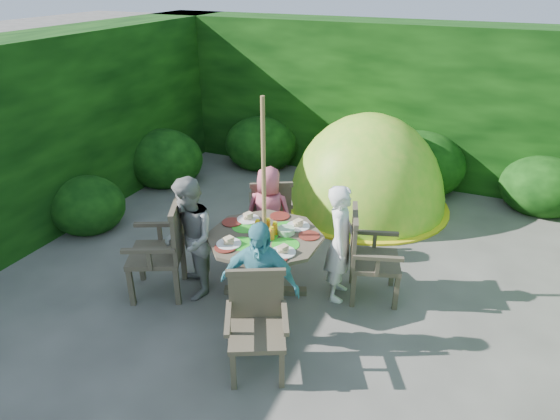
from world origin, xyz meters
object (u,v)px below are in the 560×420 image
at_px(child_back, 269,214).
at_px(dome_tent, 364,206).
at_px(garden_chair_left, 164,248).
at_px(garden_chair_back, 271,211).
at_px(patio_table, 265,245).
at_px(garden_chair_front, 257,322).
at_px(parasol_pole, 264,204).
at_px(child_right, 341,243).
at_px(garden_chair_right, 368,255).
at_px(child_left, 189,239).
at_px(child_front, 259,286).

bearing_deg(child_back, dome_tent, -122.08).
xyz_separation_m(garden_chair_left, garden_chair_back, (0.61, 1.43, -0.08)).
bearing_deg(patio_table, child_back, 112.26).
bearing_deg(garden_chair_front, patio_table, 84.98).
bearing_deg(dome_tent, parasol_pole, -88.30).
distance_m(patio_table, garden_chair_left, 1.09).
xyz_separation_m(garden_chair_back, child_right, (1.15, -0.73, 0.18)).
distance_m(garden_chair_right, child_left, 1.90).
distance_m(garden_chair_back, garden_chair_front, 2.20).
bearing_deg(child_right, child_back, 57.44).
bearing_deg(patio_table, dome_tent, 81.11).
xyz_separation_m(child_back, dome_tent, (0.71, 1.90, -0.59)).
relative_size(parasol_pole, child_left, 1.62).
height_order(garden_chair_right, child_front, child_front).
xyz_separation_m(garden_chair_right, garden_chair_back, (-1.42, 0.61, -0.04)).
xyz_separation_m(garden_chair_front, child_front, (-0.11, 0.28, 0.18)).
relative_size(parasol_pole, garden_chair_right, 2.29).
height_order(parasol_pole, child_back, parasol_pole).
bearing_deg(garden_chair_left, garden_chair_front, 40.72).
bearing_deg(garden_chair_right, dome_tent, -2.18).
relative_size(garden_chair_front, dome_tent, 0.31).
relative_size(patio_table, child_left, 1.21).
bearing_deg(child_back, child_left, 55.52).
distance_m(child_back, child_front, 1.60).
bearing_deg(garden_chair_left, garden_chair_right, 86.43).
distance_m(child_right, child_front, 1.13).
relative_size(garden_chair_left, child_front, 0.80).
relative_size(garden_chair_right, child_front, 0.74).
relative_size(garden_chair_front, child_front, 0.68).
height_order(parasol_pole, child_right, parasol_pole).
height_order(patio_table, parasol_pole, parasol_pole).
height_order(parasol_pole, dome_tent, parasol_pole).
relative_size(child_back, child_front, 0.90).
xyz_separation_m(child_right, child_left, (-1.48, -0.60, 0.02)).
xyz_separation_m(patio_table, garden_chair_front, (0.40, -1.03, -0.14)).
bearing_deg(child_front, dome_tent, 82.60).
xyz_separation_m(garden_chair_front, child_left, (-1.15, 0.72, 0.20)).
bearing_deg(garden_chair_right, garden_chair_front, 139.94).
height_order(patio_table, dome_tent, dome_tent).
xyz_separation_m(patio_table, child_right, (0.74, 0.30, 0.04)).
relative_size(garden_chair_left, child_right, 0.80).
xyz_separation_m(parasol_pole, child_back, (-0.30, 0.74, -0.51)).
relative_size(child_back, dome_tent, 0.42).
height_order(child_left, child_front, child_left).
height_order(parasol_pole, garden_chair_right, parasol_pole).
bearing_deg(garden_chair_front, child_back, 85.34).
bearing_deg(garden_chair_right, child_left, 94.95).
bearing_deg(patio_table, garden_chair_right, 22.27).
xyz_separation_m(garden_chair_back, child_back, (0.10, -0.28, 0.11)).
distance_m(parasol_pole, child_back, 0.95).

